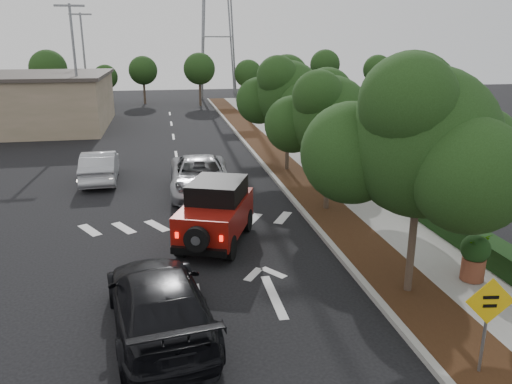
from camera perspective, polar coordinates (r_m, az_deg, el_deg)
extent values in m
plane|color=black|center=(13.44, -6.51, -12.53)|extent=(120.00, 120.00, 0.00)
cube|color=#9E9B93|center=(25.13, 1.88, 1.90)|extent=(0.20, 70.00, 0.15)
cube|color=black|center=(25.37, 4.09, 1.98)|extent=(1.80, 70.00, 0.12)
cube|color=gray|center=(25.90, 8.16, 2.16)|extent=(2.00, 70.00, 0.12)
cube|color=black|center=(26.30, 11.09, 3.00)|extent=(0.80, 70.00, 0.80)
cylinder|color=black|center=(18.30, -5.92, -2.91)|extent=(0.56, 0.86, 0.81)
cylinder|color=black|center=(17.92, -1.08, -3.25)|extent=(0.56, 0.86, 0.81)
cylinder|color=black|center=(16.05, -8.54, -5.92)|extent=(0.56, 0.86, 0.81)
cylinder|color=black|center=(15.62, -3.04, -6.41)|extent=(0.56, 0.86, 0.81)
cube|color=maroon|center=(16.75, -4.64, -2.75)|extent=(3.07, 4.15, 1.01)
cube|color=black|center=(16.77, -4.43, 0.26)|extent=(2.31, 2.53, 0.65)
cube|color=maroon|center=(18.08, -3.44, -1.50)|extent=(1.87, 1.56, 0.83)
cube|color=black|center=(15.18, -6.57, -6.79)|extent=(1.67, 0.81, 0.22)
cylinder|color=black|center=(14.88, -6.79, -5.40)|extent=(0.80, 0.49, 0.77)
cube|color=#FF190C|center=(15.27, -9.05, -4.90)|extent=(0.11, 0.07, 0.18)
cube|color=#FF190C|center=(14.88, -4.01, -5.33)|extent=(0.11, 0.07, 0.18)
imported|color=#96979D|center=(22.40, -6.40, 1.83)|extent=(2.78, 5.77, 1.58)
imported|color=black|center=(12.07, -11.06, -12.18)|extent=(2.92, 5.60, 1.55)
imported|color=#AEB0B6|center=(25.36, -17.41, 2.84)|extent=(1.73, 4.60, 1.50)
imported|color=#ADB0B5|center=(39.84, -22.57, 7.25)|extent=(4.75, 2.51, 1.54)
cylinder|color=slate|center=(11.25, 24.70, -14.09)|extent=(0.07, 0.07, 1.94)
cube|color=yellow|center=(10.92, 25.18, -11.24)|extent=(0.99, 0.16, 0.99)
cube|color=black|center=(10.87, 25.29, -10.85)|extent=(0.31, 0.05, 0.07)
cube|color=black|center=(10.95, 25.17, -11.71)|extent=(0.28, 0.05, 0.07)
cylinder|color=brown|center=(15.38, 23.53, -8.05)|extent=(0.71, 0.71, 0.64)
sphere|color=black|center=(15.15, 23.80, -5.96)|extent=(0.80, 0.80, 0.80)
imported|color=black|center=(15.12, 23.84, -5.63)|extent=(0.74, 0.66, 0.76)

